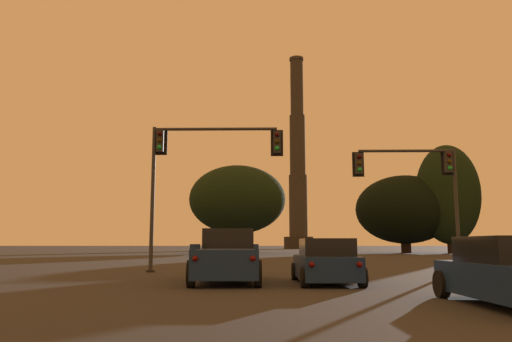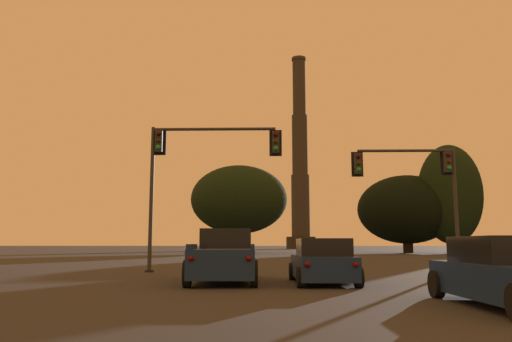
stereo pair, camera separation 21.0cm
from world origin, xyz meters
name	(u,v)px [view 1 (the left image)]	position (x,y,z in m)	size (l,w,h in m)	color
hatchback_center_lane_front	(326,263)	(0.00, 15.67, 0.66)	(2.01, 4.15, 1.44)	navy
pickup_truck_left_lane_front	(227,257)	(-3.26, 16.74, 0.80)	(2.41, 5.58, 1.82)	navy
traffic_light_overhead_right	(421,177)	(5.74, 23.74, 4.52)	(5.17, 0.50, 5.93)	#2D2D30
traffic_light_overhead_left	(196,160)	(-5.15, 22.08, 5.13)	(6.23, 0.50, 6.69)	#2D2D30
smokestack	(298,171)	(6.50, 124.78, 19.46)	(7.33, 7.33, 49.59)	#2B2722
treeline_far_right	(405,209)	(17.59, 69.30, 6.00)	(13.52, 12.16, 10.76)	black
treeline_center_left	(448,194)	(22.85, 66.91, 7.90)	(8.46, 7.61, 14.64)	black
treeline_far_left	(237,200)	(-5.72, 67.74, 7.28)	(13.23, 11.91, 12.00)	black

